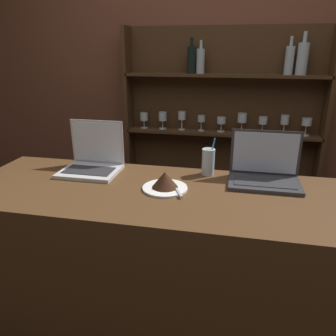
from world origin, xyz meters
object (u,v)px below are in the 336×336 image
Objects in this scene: laptop_near at (93,160)px; laptop_far at (265,171)px; water_glass at (208,162)px; cake_plate at (165,182)px.

laptop_far is (0.87, 0.01, -0.00)m from laptop_near.
cake_plate is at bearing -127.27° from water_glass.
cake_plate is (0.42, -0.17, -0.02)m from laptop_near.
laptop_near reaches higher than cake_plate.
cake_plate is 1.07× the size of water_glass.
laptop_near is 0.89× the size of laptop_far.
cake_plate is at bearing -21.36° from laptop_near.
cake_plate is at bearing -158.13° from laptop_far.
laptop_far is 0.48m from cake_plate.
laptop_far reaches higher than water_glass.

